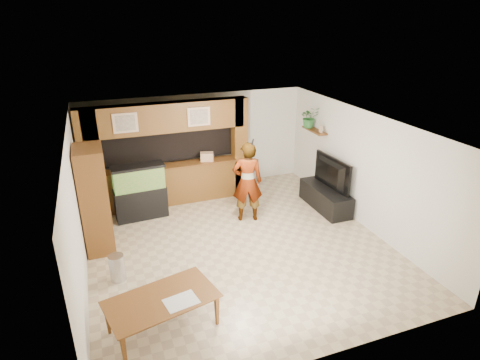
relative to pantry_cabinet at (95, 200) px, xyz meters
name	(u,v)px	position (x,y,z in m)	size (l,w,h in m)	color
floor	(237,244)	(2.70, -0.90, -1.09)	(6.50, 6.50, 0.00)	tan
ceiling	(237,125)	(2.70, -0.90, 1.51)	(6.50, 6.50, 0.00)	white
wall_back	(196,142)	(2.70, 2.35, 0.21)	(6.00, 6.00, 0.00)	silver
wall_left	(77,212)	(-0.30, -0.90, 0.21)	(6.50, 6.50, 0.00)	silver
wall_right	(363,169)	(5.70, -0.90, 0.21)	(6.50, 6.50, 0.00)	silver
partition	(165,153)	(1.75, 1.73, 0.22)	(4.20, 0.99, 2.60)	brown
wall_clock	(74,162)	(-0.27, 0.10, 0.81)	(0.05, 0.25, 0.25)	black
wall_shelf	(314,130)	(5.55, 1.05, 0.61)	(0.25, 0.90, 0.04)	brown
pantry_cabinet	(95,200)	(0.00, 0.00, 0.00)	(0.54, 0.89, 2.18)	brown
trash_can	(117,268)	(0.24, -1.29, -0.83)	(0.28, 0.28, 0.51)	#B2B2B7
aquarium	(140,192)	(0.98, 1.05, -0.44)	(1.19, 0.45, 1.32)	black
tv_stand	(325,198)	(5.35, -0.04, -0.82)	(0.59, 1.61, 0.54)	black
television	(328,173)	(5.35, -0.04, -0.16)	(1.35, 0.18, 0.78)	black
photo_frame	(321,129)	(5.55, 0.74, 0.72)	(0.03, 0.14, 0.18)	tan
potted_plant	(310,117)	(5.52, 1.28, 0.91)	(0.50, 0.43, 0.55)	#28642E
person	(247,182)	(3.30, 0.08, -0.14)	(0.69, 0.46, 1.90)	tan
microphone	(253,142)	(3.35, -0.08, 0.86)	(0.04, 0.04, 0.17)	black
dining_table	(164,315)	(0.80, -2.84, -0.80)	(1.64, 0.91, 0.58)	brown
newspaper_a	(181,301)	(1.06, -2.98, -0.51)	(0.48, 0.35, 0.01)	silver
counter_box	(207,157)	(2.77, 1.55, 0.06)	(0.32, 0.22, 0.22)	tan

